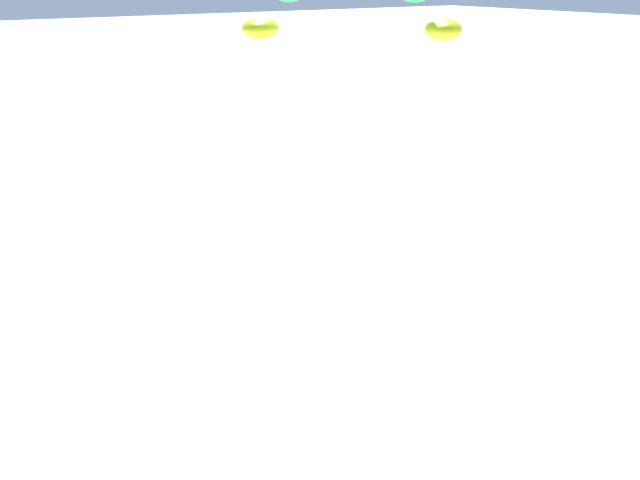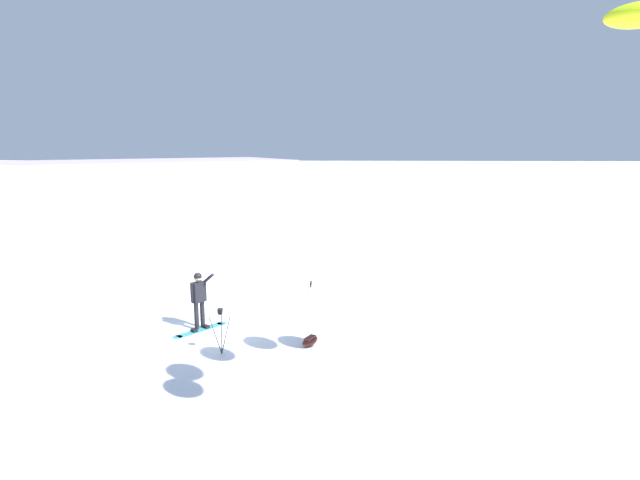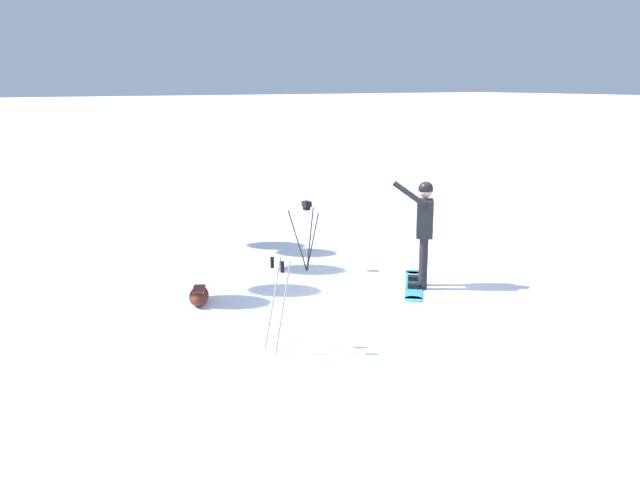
% 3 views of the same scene
% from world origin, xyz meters
% --- Properties ---
extents(ground_plane, '(300.00, 300.00, 0.00)m').
position_xyz_m(ground_plane, '(0.00, 0.00, 0.00)').
color(ground_plane, white).
extents(snowboarder, '(0.79, 0.47, 1.80)m').
position_xyz_m(snowboarder, '(-0.57, -0.13, 1.09)').
color(snowboarder, black).
rests_on(snowboarder, ground_plane).
extents(snowboard, '(1.31, 1.51, 0.10)m').
position_xyz_m(snowboard, '(-0.52, -0.28, 0.02)').
color(snowboard, teal).
rests_on(snowboard, ground_plane).
extents(gear_bag_large, '(0.58, 0.74, 0.25)m').
position_xyz_m(gear_bag_large, '(2.91, -1.29, 0.13)').
color(gear_bag_large, '#4C1E19').
rests_on(gear_bag_large, ground_plane).
extents(camera_tripod, '(0.59, 0.55, 1.28)m').
position_xyz_m(camera_tripod, '(0.55, -2.00, 0.92)').
color(camera_tripod, '#262628').
rests_on(camera_tripod, ground_plane).
extents(ski_poles, '(0.25, 0.31, 1.20)m').
position_xyz_m(ski_poles, '(2.78, 1.05, 0.80)').
color(ski_poles, gray).
rests_on(ski_poles, ground_plane).
extents(distant_ridge, '(47.46, 38.16, 3.67)m').
position_xyz_m(distant_ridge, '(-25.17, 38.11, 1.84)').
color(distant_ridge, '#A999D0').
rests_on(distant_ridge, ground_plane).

